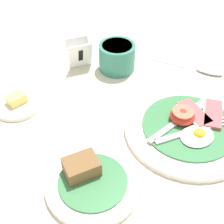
{
  "coord_description": "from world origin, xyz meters",
  "views": [
    {
      "loc": [
        -0.3,
        -0.33,
        0.48
      ],
      "look_at": [
        -0.05,
        0.09,
        0.02
      ],
      "focal_mm": 50.0,
      "sensor_mm": 36.0,
      "label": 1
    }
  ],
  "objects_px": {
    "sugar_cup": "(117,56)",
    "number_card": "(79,54)",
    "bread_plate": "(91,181)",
    "butter_dish": "(17,103)",
    "breakfast_plate": "(189,127)",
    "teaspoon_near_cup": "(199,69)"
  },
  "relations": [
    {
      "from": "butter_dish",
      "to": "number_card",
      "type": "distance_m",
      "value": 0.21
    },
    {
      "from": "bread_plate",
      "to": "number_card",
      "type": "distance_m",
      "value": 0.37
    },
    {
      "from": "sugar_cup",
      "to": "butter_dish",
      "type": "bearing_deg",
      "value": -177.97
    },
    {
      "from": "breakfast_plate",
      "to": "teaspoon_near_cup",
      "type": "distance_m",
      "value": 0.22
    },
    {
      "from": "breakfast_plate",
      "to": "sugar_cup",
      "type": "bearing_deg",
      "value": 92.2
    },
    {
      "from": "butter_dish",
      "to": "number_card",
      "type": "height_order",
      "value": "number_card"
    },
    {
      "from": "number_card",
      "to": "teaspoon_near_cup",
      "type": "bearing_deg",
      "value": -24.21
    },
    {
      "from": "breakfast_plate",
      "to": "number_card",
      "type": "bearing_deg",
      "value": 105.06
    },
    {
      "from": "teaspoon_near_cup",
      "to": "butter_dish",
      "type": "bearing_deg",
      "value": -137.72
    },
    {
      "from": "sugar_cup",
      "to": "teaspoon_near_cup",
      "type": "xyz_separation_m",
      "value": [
        0.18,
        -0.12,
        -0.03
      ]
    },
    {
      "from": "sugar_cup",
      "to": "butter_dish",
      "type": "height_order",
      "value": "sugar_cup"
    },
    {
      "from": "bread_plate",
      "to": "butter_dish",
      "type": "distance_m",
      "value": 0.28
    },
    {
      "from": "breakfast_plate",
      "to": "butter_dish",
      "type": "xyz_separation_m",
      "value": [
        -0.28,
        0.26,
        -0.0
      ]
    },
    {
      "from": "sugar_cup",
      "to": "butter_dish",
      "type": "distance_m",
      "value": 0.27
    },
    {
      "from": "sugar_cup",
      "to": "number_card",
      "type": "bearing_deg",
      "value": 142.79
    },
    {
      "from": "bread_plate",
      "to": "butter_dish",
      "type": "bearing_deg",
      "value": 99.07
    },
    {
      "from": "teaspoon_near_cup",
      "to": "bread_plate",
      "type": "bearing_deg",
      "value": -102.13
    },
    {
      "from": "sugar_cup",
      "to": "teaspoon_near_cup",
      "type": "relative_size",
      "value": 0.55
    },
    {
      "from": "breakfast_plate",
      "to": "bread_plate",
      "type": "height_order",
      "value": "bread_plate"
    },
    {
      "from": "teaspoon_near_cup",
      "to": "sugar_cup",
      "type": "bearing_deg",
      "value": -157.85
    },
    {
      "from": "butter_dish",
      "to": "teaspoon_near_cup",
      "type": "relative_size",
      "value": 0.65
    },
    {
      "from": "number_card",
      "to": "bread_plate",
      "type": "bearing_deg",
      "value": -103.09
    }
  ]
}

